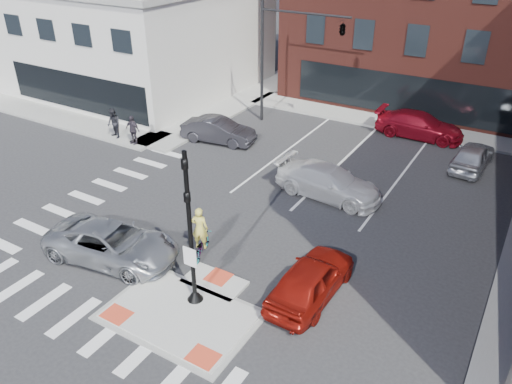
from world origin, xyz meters
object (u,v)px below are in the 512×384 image
Objects in this scene: silver_suv at (112,243)px; bg_car_red at (419,125)px; red_sedan at (311,279)px; pedestrian_a at (114,123)px; white_pickup at (328,182)px; bg_car_dark at (218,130)px; pedestrian_b at (133,130)px; bg_car_silver at (473,156)px; cyclist at (201,240)px.

silver_suv is 1.02× the size of bg_car_red.
bg_car_red is at bearing -86.28° from red_sedan.
pedestrian_a is at bearing -21.48° from red_sedan.
pedestrian_a is at bearing 94.66° from white_pickup.
silver_suv is 1.20× the size of bg_car_dark.
red_sedan is 17.06m from pedestrian_b.
pedestrian_b is (-12.92, -0.31, 0.26)m from white_pickup.
red_sedan is 14.88m from bg_car_silver.
pedestrian_b is at bearing -53.53° from cyclist.
bg_car_red is at bearing -35.62° from bg_car_silver.
cyclist reaches higher than bg_car_silver.
bg_car_silver is at bearing -42.95° from silver_suv.
pedestrian_a reaches higher than silver_suv.
bg_car_red is (1.84, 10.22, 0.00)m from white_pickup.
white_pickup reaches higher than bg_car_dark.
white_pickup is 7.89m from cyclist.
silver_suv is 1.02× the size of white_pickup.
silver_suv is 10.97m from white_pickup.
bg_car_red is 18.13m from pedestrian_b.
silver_suv is 1.20× the size of red_sedan.
pedestrian_a reaches higher than bg_car_dark.
pedestrian_a is (-17.19, 7.22, 0.30)m from red_sedan.
cyclist is at bearing 64.49° from bg_car_silver.
bg_car_silver is at bearing -129.78° from bg_car_red.
cyclist is 1.24× the size of pedestrian_a.
bg_car_dark is at bearing 123.91° from bg_car_red.
bg_car_red is 2.36× the size of cyclist.
pedestrian_a reaches higher than white_pickup.
cyclist is at bearing 165.98° from white_pickup.
white_pickup is (5.42, 9.53, 0.02)m from silver_suv.
red_sedan is at bearing 81.44° from bg_car_silver.
pedestrian_b is (1.69, -0.10, -0.04)m from pedestrian_a.
bg_car_dark is (-3.33, 12.42, -0.01)m from silver_suv.
bg_car_dark is 0.84× the size of bg_car_red.
cyclist reaches higher than red_sedan.
bg_car_red is at bearing -122.60° from cyclist.
silver_suv is 2.40× the size of cyclist.
bg_car_silver is at bearing -34.57° from white_pickup.
white_pickup is 1.25× the size of bg_car_silver.
cyclist is at bearing 165.71° from bg_car_red.
bg_car_red reaches higher than bg_car_dark.
red_sedan is 2.57× the size of pedestrian_b.
silver_suv is 12.86m from bg_car_dark.
pedestrian_b reaches higher than silver_suv.
bg_car_silver is 2.44× the size of pedestrian_b.
white_pickup is 2.36× the size of cyclist.
red_sedan is 1.05× the size of bg_car_silver.
pedestrian_a is (-14.61, -0.21, 0.30)m from white_pickup.
white_pickup reaches higher than bg_car_silver.
bg_car_red is at bearing 34.93° from pedestrian_b.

